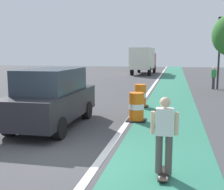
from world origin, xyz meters
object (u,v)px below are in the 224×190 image
Objects in this scene: delivery_truck_down_block at (144,59)px; traffic_light_corner at (220,40)px; traffic_barrel_mid at (140,96)px; parked_suv_nearest at (52,97)px; traffic_barrel_front at (136,107)px; pedestrian_crossing at (214,77)px; skateboarder_on_lane at (164,134)px.

delivery_truck_down_block is 15.71m from traffic_light_corner.
traffic_light_corner is at bearing 60.23° from traffic_barrel_mid.
delivery_truck_down_block is at bearing 89.42° from parked_suv_nearest.
traffic_light_corner is (4.41, 11.07, 2.97)m from traffic_barrel_front.
pedestrian_crossing is at bearing -167.73° from traffic_light_corner.
traffic_barrel_front is 11.75m from pedestrian_crossing.
pedestrian_crossing is (6.89, 12.45, -0.17)m from parked_suv_nearest.
delivery_truck_down_block reaches higher than parked_suv_nearest.
delivery_truck_down_block reaches higher than traffic_barrel_front.
delivery_truck_down_block is at bearing 116.32° from traffic_light_corner.
pedestrian_crossing is at bearing 61.04° from parked_suv_nearest.
skateboarder_on_lane is 1.55× the size of traffic_barrel_front.
pedestrian_crossing is (4.32, 8.02, 0.33)m from traffic_barrel_mid.
parked_suv_nearest is 4.24× the size of traffic_barrel_front.
pedestrian_crossing reaches higher than traffic_barrel_front.
pedestrian_crossing is (-0.30, -0.07, -2.64)m from traffic_light_corner.
parked_suv_nearest reaches higher than pedestrian_crossing.
traffic_light_corner is at bearing -63.68° from delivery_truck_down_block.
pedestrian_crossing is (6.62, -14.07, -0.98)m from delivery_truck_down_block.
parked_suv_nearest is 3.18m from traffic_barrel_front.
skateboarder_on_lane is 30.19m from delivery_truck_down_block.
parked_suv_nearest is at bearing -118.96° from pedestrian_crossing.
traffic_barrel_mid is 0.21× the size of traffic_light_corner.
delivery_truck_down_block is (-2.30, 22.09, 1.31)m from traffic_barrel_mid.
traffic_barrel_front is at bearing -111.70° from traffic_light_corner.
skateboarder_on_lane is at bearing -101.27° from traffic_light_corner.
traffic_barrel_mid is at bearing -84.05° from delivery_truck_down_block.
traffic_barrel_mid is 0.68× the size of pedestrian_crossing.
traffic_barrel_front is at bearing -110.44° from pedestrian_crossing.
traffic_barrel_mid is (-1.45, 7.85, -0.38)m from skateboarder_on_lane.
traffic_light_corner reaches higher than skateboarder_on_lane.
traffic_barrel_front is at bearing -85.80° from traffic_barrel_mid.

